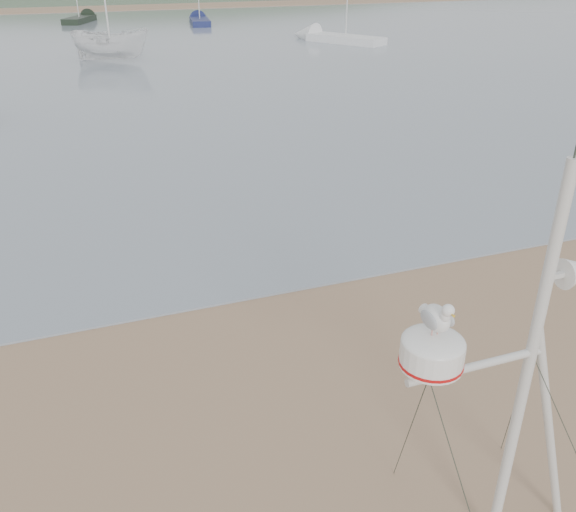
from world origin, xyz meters
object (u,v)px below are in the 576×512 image
object	(u,v)px
sailboat_dark_mid	(86,18)
boat_white	(107,17)
sailboat_blue_far	(199,20)
sailboat_white_near	(322,37)
mast_rig	(508,457)

from	to	relation	value
sailboat_dark_mid	boat_white	bearing A→B (deg)	-90.09
boat_white	sailboat_blue_far	xyz separation A→B (m)	(9.47, 18.81, -2.15)
sailboat_blue_far	boat_white	bearing A→B (deg)	-116.73
sailboat_white_near	sailboat_blue_far	bearing A→B (deg)	111.34
mast_rig	sailboat_blue_far	bearing A→B (deg)	80.66
mast_rig	sailboat_dark_mid	bearing A→B (deg)	90.52
boat_white	sailboat_white_near	distance (m)	15.92
boat_white	sailboat_dark_mid	size ratio (longest dim) A/B	0.76
boat_white	sailboat_white_near	xyz separation A→B (m)	(15.26, 4.01, -2.15)
sailboat_dark_mid	mast_rig	bearing A→B (deg)	-89.48
mast_rig	sailboat_blue_far	world-z (taller)	sailboat_blue_far
sailboat_blue_far	sailboat_dark_mid	world-z (taller)	sailboat_blue_far
sailboat_white_near	sailboat_dark_mid	bearing A→B (deg)	127.23
mast_rig	sailboat_dark_mid	distance (m)	59.32
boat_white	sailboat_dark_mid	distance (m)	24.13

